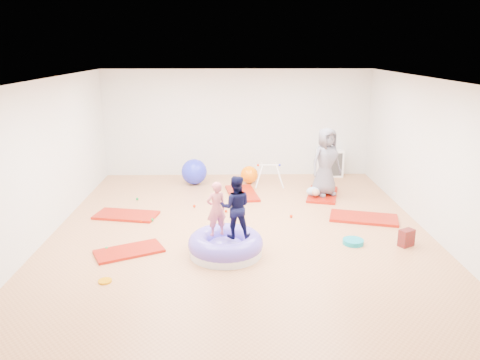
{
  "coord_description": "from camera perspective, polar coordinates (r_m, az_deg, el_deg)",
  "views": [
    {
      "loc": [
        -0.19,
        -8.25,
        3.34
      ],
      "look_at": [
        0.0,
        0.3,
        0.9
      ],
      "focal_mm": 35.0,
      "sensor_mm": 36.0,
      "label": 1
    }
  ],
  "objects": [
    {
      "name": "gym_mat_mid_left",
      "position": [
        9.86,
        -13.7,
        -4.18
      ],
      "size": [
        1.34,
        0.85,
        0.05
      ],
      "primitive_type": "cube",
      "rotation": [
        0.0,
        0.0,
        -0.2
      ],
      "color": "#9C0E07",
      "rests_on": "ground"
    },
    {
      "name": "child_navy",
      "position": [
        7.58,
        -0.55,
        -2.95
      ],
      "size": [
        0.51,
        0.4,
        1.05
      ],
      "primitive_type": "imported",
      "rotation": [
        0.0,
        0.0,
        3.13
      ],
      "color": "black",
      "rests_on": "inflatable_cushion"
    },
    {
      "name": "child_pink",
      "position": [
        7.68,
        -2.91,
        -3.19
      ],
      "size": [
        0.4,
        0.33,
        0.93
      ],
      "primitive_type": "imported",
      "rotation": [
        0.0,
        0.0,
        3.52
      ],
      "color": "#D96771",
      "rests_on": "inflatable_cushion"
    },
    {
      "name": "room",
      "position": [
        8.47,
        0.04,
        2.69
      ],
      "size": [
        7.01,
        8.01,
        2.81
      ],
      "color": "tan",
      "rests_on": "ground"
    },
    {
      "name": "gym_mat_rear_right",
      "position": [
        11.06,
        10.03,
        -1.75
      ],
      "size": [
        0.95,
        1.4,
        0.05
      ],
      "primitive_type": "cube",
      "rotation": [
        0.0,
        0.0,
        1.31
      ],
      "color": "#9C0E07",
      "rests_on": "ground"
    },
    {
      "name": "gym_mat_right",
      "position": [
        9.75,
        14.84,
        -4.49
      ],
      "size": [
        1.45,
        0.99,
        0.06
      ],
      "primitive_type": "cube",
      "rotation": [
        0.0,
        0.0,
        -0.27
      ],
      "color": "#9C0E07",
      "rests_on": "ground"
    },
    {
      "name": "gym_mat_center_back",
      "position": [
        10.98,
        0.26,
        -1.64
      ],
      "size": [
        0.81,
        1.33,
        0.05
      ],
      "primitive_type": "cube",
      "rotation": [
        0.0,
        0.0,
        1.72
      ],
      "color": "#9C0E07",
      "rests_on": "ground"
    },
    {
      "name": "yellow_toy",
      "position": [
        7.33,
        -16.13,
        -11.75
      ],
      "size": [
        0.2,
        0.2,
        0.03
      ],
      "primitive_type": "cylinder",
      "color": "orange",
      "rests_on": "ground"
    },
    {
      "name": "backpack",
      "position": [
        8.66,
        19.62,
        -6.66
      ],
      "size": [
        0.31,
        0.27,
        0.3
      ],
      "primitive_type": "cube",
      "rotation": [
        0.0,
        0.0,
        0.52
      ],
      "color": "maroon",
      "rests_on": "ground"
    },
    {
      "name": "cube_shelf",
      "position": [
        12.68,
        10.84,
        2.03
      ],
      "size": [
        0.71,
        0.35,
        0.71
      ],
      "color": "white",
      "rests_on": "ground"
    },
    {
      "name": "ball_pit_balls",
      "position": [
        9.61,
        -6.01,
        -4.29
      ],
      "size": [
        3.41,
        2.76,
        0.06
      ],
      "color": "red",
      "rests_on": "ground"
    },
    {
      "name": "balance_disc",
      "position": [
        8.52,
        13.63,
        -7.33
      ],
      "size": [
        0.36,
        0.36,
        0.08
      ],
      "primitive_type": "cylinder",
      "color": "#0B899C",
      "rests_on": "ground"
    },
    {
      "name": "exercise_ball_orange",
      "position": [
        11.83,
        1.12,
        0.65
      ],
      "size": [
        0.44,
        0.44,
        0.44
      ],
      "primitive_type": "sphere",
      "color": "#FF7100",
      "rests_on": "ground"
    },
    {
      "name": "infant",
      "position": [
        10.79,
        9.08,
        -1.39
      ],
      "size": [
        0.36,
        0.37,
        0.21
      ],
      "color": "#A4C3DE",
      "rests_on": "gym_mat_rear_right"
    },
    {
      "name": "inflatable_cushion",
      "position": [
        7.87,
        -1.77,
        -7.96
      ],
      "size": [
        1.26,
        1.26,
        0.4
      ],
      "rotation": [
        0.0,
        0.0,
        -0.09
      ],
      "color": "silver",
      "rests_on": "ground"
    },
    {
      "name": "adult_caregiver",
      "position": [
        10.78,
        10.44,
        2.2
      ],
      "size": [
        0.9,
        0.77,
        1.55
      ],
      "primitive_type": "imported",
      "rotation": [
        0.0,
        0.0,
        0.44
      ],
      "color": "slate",
      "rests_on": "gym_mat_rear_right"
    },
    {
      "name": "gym_mat_front_left",
      "position": [
        8.19,
        -13.37,
        -8.43
      ],
      "size": [
        1.24,
        0.99,
        0.05
      ],
      "primitive_type": "cube",
      "rotation": [
        0.0,
        0.0,
        0.46
      ],
      "color": "#9C0E07",
      "rests_on": "ground"
    },
    {
      "name": "exercise_ball_blue",
      "position": [
        11.78,
        -5.61,
        1.01
      ],
      "size": [
        0.64,
        0.64,
        0.64
      ],
      "primitive_type": "sphere",
      "color": "#232CD8",
      "rests_on": "ground"
    },
    {
      "name": "infant_play_gym",
      "position": [
        11.59,
        3.52,
        1.03
      ],
      "size": [
        0.71,
        0.68,
        0.55
      ],
      "rotation": [
        0.0,
        0.0,
        -0.36
      ],
      "color": "white",
      "rests_on": "ground"
    }
  ]
}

